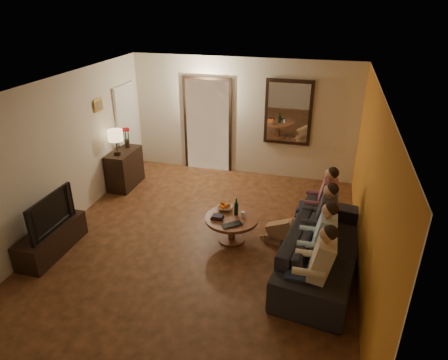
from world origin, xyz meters
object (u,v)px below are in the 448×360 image
(person_a, at_px, (315,272))
(person_c, at_px, (320,224))
(table_lamp, at_px, (116,142))
(person_d, at_px, (321,205))
(bowl, at_px, (225,208))
(coffee_table, at_px, (232,229))
(laptop, at_px, (234,226))
(dresser, at_px, (125,169))
(dog, at_px, (281,229))
(wine_bottle, at_px, (236,207))
(tv_stand, at_px, (52,240))
(person_b, at_px, (318,245))
(tv, at_px, (46,212))
(sofa, at_px, (324,248))

(person_a, xyz_separation_m, person_c, (0.00, 1.20, 0.00))
(table_lamp, bearing_deg, person_d, -9.93)
(person_a, relative_size, bowl, 4.63)
(coffee_table, bearing_deg, laptop, -70.35)
(person_d, bearing_deg, dresser, 167.14)
(dog, distance_m, bowl, 1.01)
(person_c, xyz_separation_m, person_d, (0.00, 0.60, 0.00))
(dresser, height_order, wine_bottle, dresser)
(person_c, distance_m, bowl, 1.62)
(person_d, height_order, bowl, person_d)
(tv_stand, bearing_deg, person_d, 20.80)
(dog, bearing_deg, person_b, -42.11)
(dresser, height_order, person_a, person_a)
(dresser, xyz_separation_m, wine_bottle, (2.77, -1.36, 0.20))
(tv_stand, relative_size, laptop, 3.92)
(table_lamp, xyz_separation_m, wine_bottle, (2.77, -1.14, -0.47))
(person_b, bearing_deg, dog, 127.13)
(person_a, bearing_deg, coffee_table, 137.74)
(person_b, bearing_deg, dresser, 152.57)
(dog, bearing_deg, person_d, 43.94)
(tv, bearing_deg, person_c, -76.80)
(person_a, distance_m, person_c, 1.20)
(dresser, xyz_separation_m, laptop, (2.82, -1.74, 0.06))
(person_a, xyz_separation_m, person_d, (0.00, 1.80, 0.00))
(person_d, bearing_deg, person_c, -90.00)
(tv, distance_m, bowl, 2.85)
(bowl, bearing_deg, person_b, -29.55)
(bowl, distance_m, laptop, 0.57)
(tv_stand, relative_size, person_b, 1.08)
(person_d, height_order, laptop, person_d)
(person_c, height_order, coffee_table, person_c)
(tv_stand, xyz_separation_m, person_c, (4.13, 0.97, 0.38))
(person_c, bearing_deg, person_b, -90.00)
(person_c, bearing_deg, sofa, -71.57)
(tv, distance_m, person_b, 4.15)
(person_b, bearing_deg, tv_stand, -174.90)
(coffee_table, xyz_separation_m, wine_bottle, (0.05, 0.10, 0.38))
(person_b, height_order, bowl, person_b)
(bowl, bearing_deg, sofa, -19.60)
(person_a, distance_m, person_d, 1.80)
(tv, height_order, laptop, tv)
(person_c, xyz_separation_m, dog, (-0.61, 0.20, -0.32))
(sofa, relative_size, dog, 4.51)
(dresser, xyz_separation_m, dog, (3.52, -1.34, -0.12))
(person_c, height_order, wine_bottle, person_c)
(wine_bottle, height_order, laptop, wine_bottle)
(table_lamp, xyz_separation_m, tv, (0.00, -2.29, -0.34))
(dresser, distance_m, table_lamp, 0.71)
(sofa, xyz_separation_m, bowl, (-1.69, 0.60, 0.11))
(person_d, xyz_separation_m, dog, (-0.61, -0.40, -0.32))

